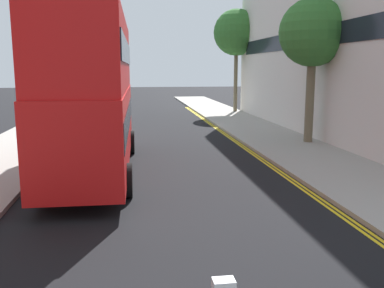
{
  "coord_description": "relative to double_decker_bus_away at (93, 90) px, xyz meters",
  "views": [
    {
      "loc": [
        -1.08,
        -0.12,
        3.8
      ],
      "look_at": [
        0.5,
        11.0,
        1.8
      ],
      "focal_mm": 39.68,
      "sensor_mm": 36.0,
      "label": 1
    }
  ],
  "objects": [
    {
      "name": "sidewalk_right",
      "position": [
        8.96,
        0.36,
        -2.96
      ],
      "size": [
        4.0,
        80.0,
        0.14
      ],
      "primitive_type": "cube",
      "color": "#9E9991",
      "rests_on": "ground"
    },
    {
      "name": "kerb_line_outer",
      "position": [
        6.86,
        -1.64,
        -3.03
      ],
      "size": [
        0.1,
        56.0,
        0.01
      ],
      "primitive_type": "cube",
      "color": "yellow",
      "rests_on": "ground"
    },
    {
      "name": "kerb_line_inner",
      "position": [
        6.7,
        -1.64,
        -3.03
      ],
      "size": [
        0.1,
        56.0,
        0.01
      ],
      "primitive_type": "cube",
      "color": "yellow",
      "rests_on": "ground"
    },
    {
      "name": "double_decker_bus_away",
      "position": [
        0.0,
        0.0,
        0.0
      ],
      "size": [
        2.93,
        10.85,
        5.64
      ],
      "color": "red",
      "rests_on": "ground"
    },
    {
      "name": "street_tree_near",
      "position": [
        10.32,
        20.29,
        3.76
      ],
      "size": [
        3.88,
        3.88,
        8.63
      ],
      "color": "#6B6047",
      "rests_on": "sidewalk_right"
    },
    {
      "name": "street_tree_mid",
      "position": [
        10.22,
        4.47,
        2.45
      ],
      "size": [
        3.32,
        3.32,
        7.06
      ],
      "color": "#6B6047",
      "rests_on": "sidewalk_right"
    }
  ]
}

